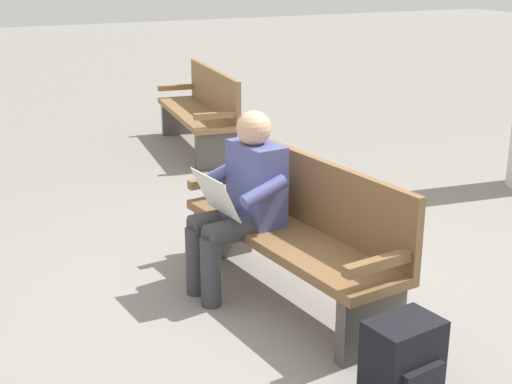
{
  "coord_description": "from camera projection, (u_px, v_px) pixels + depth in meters",
  "views": [
    {
      "loc": [
        -3.58,
        2.01,
        2.08
      ],
      "look_at": [
        0.14,
        0.15,
        0.7
      ],
      "focal_mm": 49.91,
      "sensor_mm": 36.0,
      "label": 1
    }
  ],
  "objects": [
    {
      "name": "person_seated",
      "position": [
        242.0,
        198.0,
        4.49
      ],
      "size": [
        0.6,
        0.6,
        1.18
      ],
      "rotation": [
        0.0,
        0.0,
        0.1
      ],
      "color": "#474C84",
      "rests_on": "ground"
    },
    {
      "name": "backpack",
      "position": [
        403.0,
        362.0,
        3.44
      ],
      "size": [
        0.32,
        0.38,
        0.43
      ],
      "rotation": [
        0.0,
        0.0,
        1.69
      ],
      "color": "black",
      "rests_on": "ground"
    },
    {
      "name": "bench_far",
      "position": [
        202.0,
        109.0,
        7.93
      ],
      "size": [
        1.85,
        0.7,
        0.9
      ],
      "rotation": [
        0.0,
        0.0,
        -0.13
      ],
      "color": "olive",
      "rests_on": "ground"
    },
    {
      "name": "bench_near",
      "position": [
        297.0,
        229.0,
        4.44
      ],
      "size": [
        1.84,
        0.66,
        0.9
      ],
      "rotation": [
        0.0,
        0.0,
        0.1
      ],
      "color": "brown",
      "rests_on": "ground"
    },
    {
      "name": "ground_plane",
      "position": [
        286.0,
        298.0,
        4.55
      ],
      "size": [
        40.0,
        40.0,
        0.0
      ],
      "primitive_type": "plane",
      "color": "gray"
    }
  ]
}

